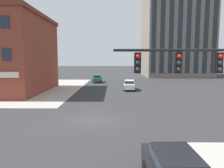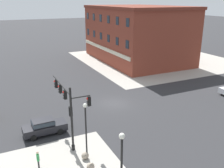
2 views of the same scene
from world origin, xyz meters
name	(u,v)px [view 1 (image 1 of 2)]	position (x,y,z in m)	size (l,w,h in m)	color
ground_plane	(91,119)	(0.00, 0.00, 0.00)	(320.00, 320.00, 0.00)	#2D2D30
traffic_signal_main	(222,82)	(6.79, -7.97, 4.02)	(6.52, 2.09, 6.18)	black
car_main_northbound_far	(97,78)	(-1.80, 29.58, 0.92)	(1.92, 4.42, 1.68)	#1E6B3D
car_main_southbound_far	(129,85)	(4.51, 17.47, 0.92)	(2.13, 4.51, 1.68)	silver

